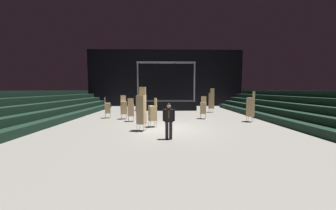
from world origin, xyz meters
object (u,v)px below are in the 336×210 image
chair_stack_mid_right (141,109)px  chair_stack_front_right (211,100)px  man_with_tie (169,119)px  chair_stack_front_left (131,110)px  chair_stack_rear_left (153,113)px  chair_stack_rear_centre (251,107)px  chair_stack_rear_right (108,108)px  stage_riser (166,104)px  chair_stack_mid_centre (124,107)px  chair_stack_mid_left (203,108)px

chair_stack_mid_right → chair_stack_front_right: bearing=-110.9°
man_with_tie → chair_stack_front_left: (-2.63, 4.76, -0.09)m
chair_stack_front_right → chair_stack_rear_left: 9.02m
chair_stack_front_right → chair_stack_rear_centre: chair_stack_front_right is taller
chair_stack_front_left → chair_stack_rear_right: size_ratio=1.00×
chair_stack_front_left → chair_stack_mid_right: chair_stack_mid_right is taller
man_with_tie → stage_riser: bearing=-88.9°
chair_stack_rear_right → chair_stack_rear_centre: 11.06m
stage_riser → chair_stack_front_left: stage_riser is taller
chair_stack_rear_centre → chair_stack_rear_right: bearing=126.4°
chair_stack_front_right → chair_stack_rear_right: (-9.51, -3.45, -0.38)m
chair_stack_front_left → chair_stack_rear_centre: size_ratio=0.77×
man_with_tie → chair_stack_front_left: chair_stack_front_left is taller
chair_stack_rear_left → chair_stack_rear_centre: bearing=-98.5°
stage_riser → chair_stack_mid_right: size_ratio=2.73×
stage_riser → chair_stack_mid_right: 11.25m
man_with_tie → chair_stack_mid_centre: chair_stack_mid_centre is taller
chair_stack_mid_left → chair_stack_mid_centre: 6.32m
stage_riser → chair_stack_front_right: (4.62, -3.02, 0.65)m
chair_stack_front_left → chair_stack_mid_right: size_ratio=0.69×
stage_riser → chair_stack_rear_centre: (5.99, -8.46, 0.52)m
chair_stack_mid_centre → chair_stack_mid_right: bearing=92.7°
chair_stack_mid_left → chair_stack_rear_left: size_ratio=1.00×
chair_stack_front_left → chair_stack_rear_centre: bearing=-11.1°
stage_riser → chair_stack_rear_right: size_ratio=3.96×
chair_stack_mid_centre → chair_stack_mid_left: bearing=157.6°
chair_stack_mid_right → chair_stack_mid_centre: size_ratio=1.32×
chair_stack_mid_right → chair_stack_rear_right: chair_stack_mid_right is taller
chair_stack_front_left → chair_stack_rear_left: chair_stack_rear_left is taller
chair_stack_front_left → chair_stack_rear_centre: 8.68m
chair_stack_front_right → chair_stack_mid_right: (-6.15, -8.10, 0.00)m
chair_stack_mid_centre → chair_stack_front_right: bearing=-176.0°
stage_riser → chair_stack_mid_left: size_ratio=3.77×
chair_stack_rear_right → chair_stack_rear_centre: size_ratio=0.77×
chair_stack_rear_right → man_with_tie: bearing=20.5°
chair_stack_mid_right → stage_riser: bearing=-81.5°
chair_stack_mid_right → chair_stack_mid_left: bearing=-120.8°
chair_stack_mid_left → chair_stack_rear_left: (-3.84, -3.08, 0.00)m
stage_riser → man_with_tie: (-0.04, -12.90, 0.37)m
chair_stack_mid_left → chair_stack_mid_centre: (-6.32, 0.02, 0.04)m
stage_riser → chair_stack_mid_centre: (-3.44, -7.01, 0.36)m
man_with_tie → chair_stack_rear_left: 2.94m
chair_stack_rear_left → chair_stack_rear_right: (-3.94, 3.63, -0.04)m
chair_stack_front_right → chair_stack_mid_left: chair_stack_front_right is taller
chair_stack_rear_centre → chair_stack_mid_left: bearing=112.0°
chair_stack_rear_centre → stage_riser: bearing=82.0°
chair_stack_front_left → chair_stack_mid_left: (5.56, 1.11, 0.04)m
stage_riser → chair_stack_mid_left: (2.89, -7.03, 0.31)m
chair_stack_rear_centre → chair_stack_front_left: bearing=134.6°
stage_riser → chair_stack_front_right: stage_riser is taller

